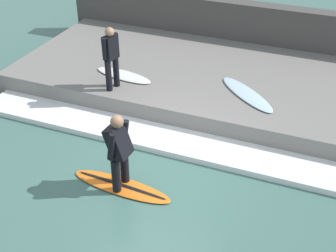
{
  "coord_description": "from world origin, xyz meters",
  "views": [
    {
      "loc": [
        -6.58,
        -2.99,
        5.84
      ],
      "look_at": [
        0.81,
        0.0,
        0.7
      ],
      "focal_mm": 50.0,
      "sensor_mm": 36.0,
      "label": 1
    }
  ],
  "objects_px": {
    "surfer_waiting_near": "(111,55)",
    "surfboard_waiting_near": "(124,75)",
    "surfboard_spare": "(247,94)",
    "surfboard_riding": "(121,186)",
    "surfer_riding": "(119,148)"
  },
  "relations": [
    {
      "from": "surfboard_riding",
      "to": "surfboard_waiting_near",
      "type": "height_order",
      "value": "surfboard_waiting_near"
    },
    {
      "from": "surfer_waiting_near",
      "to": "surfboard_waiting_near",
      "type": "bearing_deg",
      "value": 4.04
    },
    {
      "from": "surfboard_riding",
      "to": "surfboard_waiting_near",
      "type": "relative_size",
      "value": 1.26
    },
    {
      "from": "surfboard_riding",
      "to": "surfboard_waiting_near",
      "type": "bearing_deg",
      "value": 25.48
    },
    {
      "from": "surfer_riding",
      "to": "surfboard_waiting_near",
      "type": "relative_size",
      "value": 0.93
    },
    {
      "from": "surfboard_spare",
      "to": "surfboard_riding",
      "type": "bearing_deg",
      "value": 156.56
    },
    {
      "from": "surfboard_riding",
      "to": "surfer_waiting_near",
      "type": "distance_m",
      "value": 3.37
    },
    {
      "from": "surfer_waiting_near",
      "to": "surfboard_waiting_near",
      "type": "xyz_separation_m",
      "value": [
        0.65,
        0.05,
        -0.83
      ]
    },
    {
      "from": "surfboard_waiting_near",
      "to": "surfboard_riding",
      "type": "bearing_deg",
      "value": -154.52
    },
    {
      "from": "surfboard_spare",
      "to": "surfer_riding",
      "type": "bearing_deg",
      "value": 156.56
    },
    {
      "from": "surfer_waiting_near",
      "to": "surfboard_riding",
      "type": "bearing_deg",
      "value": -150.13
    },
    {
      "from": "surfboard_riding",
      "to": "surfer_waiting_near",
      "type": "bearing_deg",
      "value": 29.87
    },
    {
      "from": "surfer_riding",
      "to": "surfer_waiting_near",
      "type": "bearing_deg",
      "value": 29.87
    },
    {
      "from": "surfboard_waiting_near",
      "to": "surfboard_spare",
      "type": "relative_size",
      "value": 0.96
    },
    {
      "from": "surfboard_waiting_near",
      "to": "surfboard_spare",
      "type": "xyz_separation_m",
      "value": [
        0.2,
        -3.11,
        0.0
      ]
    }
  ]
}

